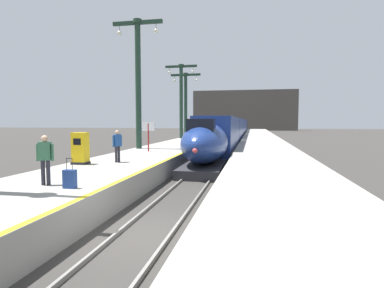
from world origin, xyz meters
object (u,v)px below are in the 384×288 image
station_column_far (181,94)px  rolling_suitcase (70,179)px  highspeed_train_main (235,129)px  passenger_far_waiting (190,134)px  passenger_near_edge (45,156)px  departure_info_board (148,130)px  ticket_machine_yellow (80,149)px  station_column_distant (186,98)px  passenger_mid_platform (117,144)px  station_column_mid (138,72)px

station_column_far → rolling_suitcase: size_ratio=9.39×
highspeed_train_main → passenger_far_waiting: (-2.45, -26.09, 0.07)m
passenger_near_edge → highspeed_train_main: bearing=84.9°
rolling_suitcase → departure_info_board: departure_info_board is taller
passenger_far_waiting → station_column_far: bearing=106.9°
passenger_near_edge → passenger_far_waiting: 17.61m
ticket_machine_yellow → departure_info_board: 7.08m
passenger_near_edge → station_column_distant: bearing=93.6°
highspeed_train_main → passenger_mid_platform: 37.91m
ticket_machine_yellow → station_column_mid: bearing=92.2°
station_column_mid → passenger_mid_platform: (1.87, -8.06, -4.97)m
passenger_near_edge → rolling_suitcase: 1.32m
ticket_machine_yellow → station_column_distant: bearing=90.8°
station_column_mid → station_column_distant: 17.51m
passenger_near_edge → passenger_far_waiting: size_ratio=1.00×
rolling_suitcase → station_column_distant: bearing=95.5°
departure_info_board → passenger_far_waiting: bearing=71.5°
rolling_suitcase → passenger_far_waiting: bearing=88.8°
station_column_mid → station_column_far: (0.00, 14.87, -0.41)m
station_column_far → departure_info_board: bearing=-84.8°
station_column_mid → station_column_distant: size_ratio=1.17×
station_column_distant → passenger_mid_platform: (1.87, -25.54, -4.20)m
passenger_near_edge → rolling_suitcase: (1.09, -0.30, -0.69)m
passenger_near_edge → passenger_mid_platform: 5.94m
station_column_mid → station_column_far: 14.88m
passenger_near_edge → ticket_machine_yellow: (-1.64, 4.90, -0.25)m
station_column_far → passenger_near_edge: size_ratio=5.46×
highspeed_train_main → departure_info_board: highspeed_train_main is taller
highspeed_train_main → passenger_near_edge: (-3.91, -43.64, 0.07)m
station_column_distant → passenger_near_edge: station_column_distant is taller
station_column_mid → station_column_distant: (0.00, 17.49, -0.77)m
passenger_near_edge → passenger_mid_platform: size_ratio=1.00×
ticket_machine_yellow → departure_info_board: bearing=80.3°
passenger_far_waiting → passenger_near_edge: bearing=-94.8°
passenger_mid_platform → passenger_far_waiting: 11.72m
passenger_near_edge → departure_info_board: 11.86m
passenger_near_edge → passenger_mid_platform: (-0.12, 5.94, 0.00)m
highspeed_train_main → passenger_far_waiting: highspeed_train_main is taller
highspeed_train_main → station_column_far: bearing=-111.8°
station_column_far → passenger_mid_platform: 23.45m
station_column_distant → rolling_suitcase: bearing=-84.5°
passenger_mid_platform → ticket_machine_yellow: (-1.52, -1.04, -0.25)m
station_column_far → passenger_far_waiting: 12.68m
passenger_far_waiting → rolling_suitcase: 17.86m
station_column_distant → departure_info_board: bearing=-85.5°
passenger_far_waiting → rolling_suitcase: size_ratio=1.72×
station_column_far → station_column_distant: 2.64m
highspeed_train_main → departure_info_board: bearing=-97.8°
passenger_mid_platform → departure_info_board: size_ratio=0.80×
passenger_mid_platform → departure_info_board: (-0.33, 5.90, 0.52)m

